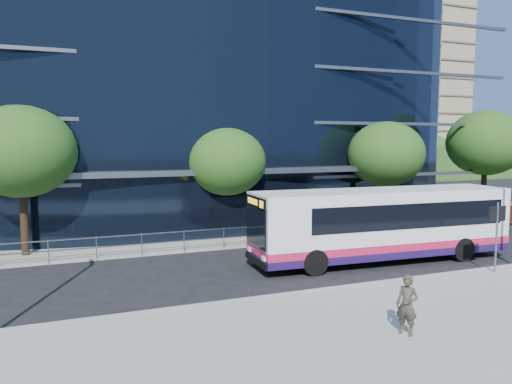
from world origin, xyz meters
name	(u,v)px	position (x,y,z in m)	size (l,w,h in m)	color
ground	(376,277)	(0.00, 0.00, 0.00)	(200.00, 200.00, 0.00)	black
pavement_near	(475,317)	(0.00, -5.00, 0.07)	(80.00, 8.00, 0.15)	gray
kerb	(392,282)	(0.00, -1.00, 0.08)	(80.00, 0.25, 0.16)	gray
yellow_line_outer	(389,283)	(0.00, -0.80, 0.01)	(80.00, 0.08, 0.01)	gold
yellow_line_inner	(386,281)	(0.00, -0.65, 0.01)	(80.00, 0.08, 0.01)	gold
far_forecourt	(167,237)	(-6.00, 11.00, 0.05)	(50.00, 8.00, 0.10)	gray
glass_office	(164,104)	(-4.00, 20.85, 8.00)	(44.00, 23.10, 16.00)	black
guard_railings	(142,239)	(-8.00, 7.00, 0.82)	(24.00, 0.05, 1.10)	slate
apartment_block	(334,105)	(32.00, 57.21, 11.11)	(60.00, 42.00, 30.00)	#2D511E
street_sign	(497,223)	(4.50, -1.59, 2.15)	(0.85, 0.09, 2.80)	slate
tree_far_a	(21,152)	(-13.00, 9.00, 4.86)	(4.95, 4.95, 6.98)	black
tree_far_b	(226,162)	(-3.00, 9.50, 4.21)	(4.29, 4.29, 6.05)	black
tree_far_c	(386,154)	(7.00, 9.00, 4.54)	(4.62, 4.62, 6.51)	black
tree_far_d	(486,143)	(16.00, 10.00, 5.19)	(5.28, 5.28, 7.44)	black
tree_dist_e	(348,146)	(24.00, 40.00, 4.54)	(4.62, 4.62, 6.51)	black
tree_dist_f	(434,148)	(40.00, 42.00, 4.21)	(4.29, 4.29, 6.05)	black
city_bus	(384,223)	(1.90, 2.15, 1.70)	(11.97, 3.36, 3.21)	silver
pedestrian_b	(407,305)	(-2.94, -5.48, 0.97)	(0.60, 0.39, 1.65)	#3A3728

